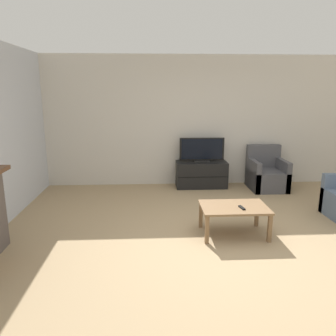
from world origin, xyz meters
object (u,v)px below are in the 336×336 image
at_px(tv_stand, 201,174).
at_px(tv, 202,151).
at_px(remote, 242,208).
at_px(coffee_table, 234,210).
at_px(armchair, 266,175).

distance_m(tv_stand, tv, 0.50).
xyz_separation_m(tv_stand, remote, (0.18, -2.45, 0.16)).
bearing_deg(tv, coffee_table, -87.72).
bearing_deg(tv_stand, armchair, -8.05).
xyz_separation_m(armchair, remote, (-1.15, -2.27, 0.14)).
xyz_separation_m(coffee_table, remote, (0.08, -0.09, 0.06)).
height_order(tv_stand, armchair, armchair).
relative_size(tv, coffee_table, 1.00).
relative_size(tv, remote, 5.95).
relative_size(tv_stand, armchair, 1.20).
height_order(coffee_table, remote, remote).
relative_size(tv_stand, remote, 6.81).
bearing_deg(tv, remote, -85.90).
xyz_separation_m(tv, remote, (0.18, -2.45, -0.34)).
bearing_deg(remote, tv, 83.96).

